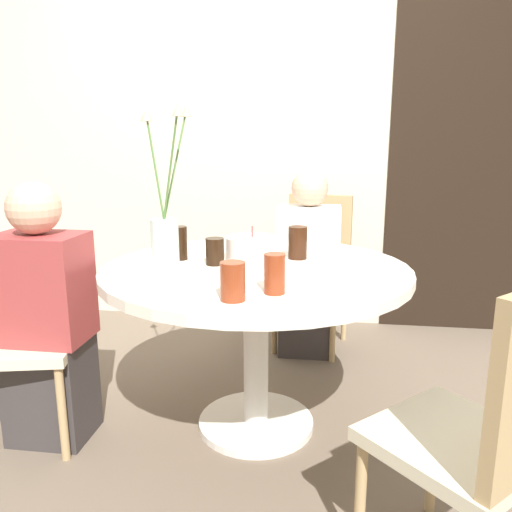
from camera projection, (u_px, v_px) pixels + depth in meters
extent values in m
plane|color=#6B5B4C|center=(256.00, 425.00, 2.14)|extent=(16.00, 16.00, 0.00)
cube|color=beige|center=(286.00, 124.00, 3.17)|extent=(8.00, 0.05, 2.60)
cube|color=black|center=(463.00, 169.00, 3.05)|extent=(0.90, 0.01, 2.05)
cylinder|color=silver|center=(256.00, 271.00, 1.98)|extent=(1.22, 1.22, 0.04)
cylinder|color=silver|center=(256.00, 350.00, 2.06)|extent=(0.10, 0.10, 0.63)
cylinder|color=silver|center=(256.00, 422.00, 2.13)|extent=(0.49, 0.49, 0.03)
cube|color=beige|center=(311.00, 281.00, 2.88)|extent=(0.48, 0.48, 0.04)
cube|color=tan|center=(320.00, 233.00, 2.99)|extent=(0.38, 0.12, 0.46)
cylinder|color=tan|center=(274.00, 321.00, 2.83)|extent=(0.03, 0.03, 0.38)
cylinder|color=tan|center=(333.00, 329.00, 2.71)|extent=(0.03, 0.03, 0.38)
cylinder|color=tan|center=(291.00, 304.00, 3.14)|extent=(0.03, 0.03, 0.38)
cylinder|color=tan|center=(344.00, 310.00, 3.03)|extent=(0.03, 0.03, 0.38)
cube|color=beige|center=(26.00, 344.00, 1.97)|extent=(0.48, 0.48, 0.04)
cylinder|color=tan|center=(62.00, 413.00, 1.87)|extent=(0.03, 0.03, 0.38)
cylinder|color=tan|center=(85.00, 373.00, 2.20)|extent=(0.03, 0.03, 0.38)
cylinder|color=tan|center=(5.00, 376.00, 2.17)|extent=(0.03, 0.03, 0.38)
cube|color=beige|center=(456.00, 443.00, 1.32)|extent=(0.57, 0.57, 0.04)
cylinder|color=tan|center=(434.00, 458.00, 1.60)|extent=(0.03, 0.03, 0.38)
cylinder|color=tan|center=(360.00, 502.00, 1.41)|extent=(0.03, 0.03, 0.38)
cylinder|color=white|center=(252.00, 248.00, 2.07)|extent=(0.22, 0.22, 0.10)
cylinder|color=#E54C4C|center=(252.00, 232.00, 2.06)|extent=(0.01, 0.01, 0.04)
cylinder|color=#B2C6C1|center=(165.00, 243.00, 1.95)|extent=(0.11, 0.11, 0.19)
cylinder|color=#4C7538|center=(170.00, 167.00, 1.85)|extent=(0.09, 0.07, 0.41)
cone|color=#E0997F|center=(178.00, 110.00, 1.77)|extent=(0.04, 0.04, 0.05)
cylinder|color=#4C7538|center=(175.00, 165.00, 1.93)|extent=(0.08, 0.12, 0.41)
cone|color=#E0997F|center=(186.00, 111.00, 1.94)|extent=(0.04, 0.04, 0.05)
cylinder|color=#4C7538|center=(155.00, 167.00, 1.90)|extent=(0.07, 0.04, 0.40)
cone|color=#E0997F|center=(146.00, 114.00, 1.88)|extent=(0.05, 0.05, 0.05)
cylinder|color=white|center=(351.00, 257.00, 2.11)|extent=(0.21, 0.21, 0.01)
cylinder|color=black|center=(180.00, 243.00, 2.08)|extent=(0.06, 0.06, 0.14)
cylinder|color=maroon|center=(233.00, 281.00, 1.53)|extent=(0.08, 0.08, 0.12)
cylinder|color=black|center=(215.00, 251.00, 1.99)|extent=(0.07, 0.07, 0.11)
cylinder|color=maroon|center=(275.00, 274.00, 1.60)|extent=(0.07, 0.07, 0.13)
cylinder|color=#33190C|center=(298.00, 243.00, 2.09)|extent=(0.08, 0.08, 0.14)
cube|color=#383333|center=(307.00, 317.00, 2.85)|extent=(0.31, 0.24, 0.42)
cube|color=white|center=(308.00, 244.00, 2.76)|extent=(0.34, 0.24, 0.42)
sphere|color=#D1A889|center=(310.00, 188.00, 2.69)|extent=(0.20, 0.20, 0.20)
cube|color=#383333|center=(51.00, 388.00, 2.02)|extent=(0.31, 0.24, 0.42)
cube|color=#993838|center=(41.00, 288.00, 1.93)|extent=(0.34, 0.24, 0.42)
sphere|color=#D1A889|center=(34.00, 208.00, 1.86)|extent=(0.20, 0.20, 0.20)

